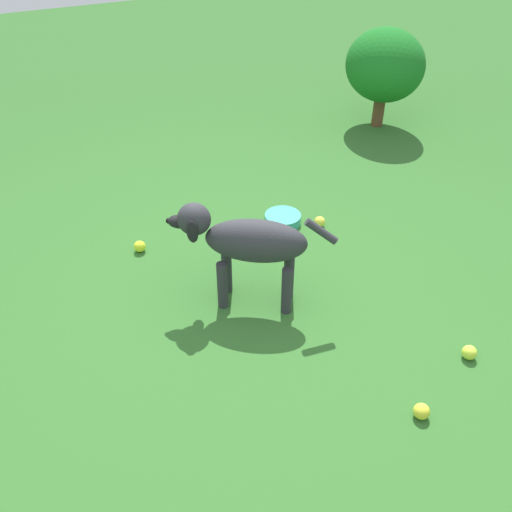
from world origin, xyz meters
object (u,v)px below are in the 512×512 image
object	(u,v)px
dog	(246,242)
tennis_ball_3	(320,222)
tennis_ball_1	(140,246)
water_bowl	(283,219)
tennis_ball_2	(421,411)
tennis_ball_0	(469,352)

from	to	relation	value
dog	tennis_ball_3	size ratio (longest dim) A/B	10.34
tennis_ball_1	water_bowl	bearing A→B (deg)	82.61
water_bowl	tennis_ball_3	bearing A→B (deg)	53.90
tennis_ball_2	water_bowl	xyz separation A→B (m)	(-1.49, 0.20, -0.00)
tennis_ball_2	tennis_ball_0	bearing A→B (deg)	110.62
tennis_ball_0	tennis_ball_3	bearing A→B (deg)	-178.79
dog	water_bowl	world-z (taller)	dog
dog	tennis_ball_1	xyz separation A→B (m)	(-0.64, -0.36, -0.32)
tennis_ball_0	tennis_ball_3	distance (m)	1.21
tennis_ball_0	tennis_ball_2	bearing A→B (deg)	-69.38
tennis_ball_2	water_bowl	bearing A→B (deg)	172.48
tennis_ball_1	tennis_ball_2	bearing A→B (deg)	22.58
tennis_ball_3	tennis_ball_2	bearing A→B (deg)	-15.54
tennis_ball_3	water_bowl	size ratio (longest dim) A/B	0.30
tennis_ball_2	tennis_ball_1	bearing A→B (deg)	-157.42
dog	tennis_ball_3	xyz separation A→B (m)	(-0.40, 0.69, -0.32)
tennis_ball_0	water_bowl	world-z (taller)	tennis_ball_0
tennis_ball_2	tennis_ball_3	bearing A→B (deg)	164.46
tennis_ball_0	tennis_ball_1	bearing A→B (deg)	-143.61
water_bowl	tennis_ball_2	bearing A→B (deg)	-7.52
tennis_ball_2	water_bowl	world-z (taller)	tennis_ball_2
tennis_ball_1	tennis_ball_3	world-z (taller)	same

